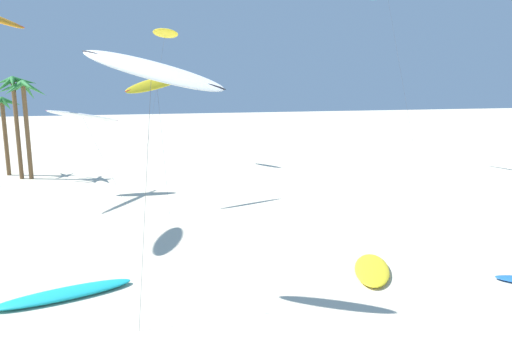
# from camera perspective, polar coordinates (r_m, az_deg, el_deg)

# --- Properties ---
(palm_tree_1) EXTENTS (4.24, 4.44, 10.48)m
(palm_tree_1) POSITION_cam_1_polar(r_m,az_deg,el_deg) (53.18, -27.55, 7.87)
(palm_tree_1) COLOR brown
(palm_tree_1) RESTS_ON ground
(palm_tree_2) EXTENTS (4.71, 4.44, 10.10)m
(palm_tree_2) POSITION_cam_1_polar(r_m,az_deg,el_deg) (52.62, -26.65, 7.66)
(palm_tree_2) COLOR brown
(palm_tree_2) RESTS_ON ground
(palm_tree_3) EXTENTS (3.77, 3.82, 8.38)m
(palm_tree_3) POSITION_cam_1_polar(r_m,az_deg,el_deg) (56.02, -28.67, 6.32)
(palm_tree_3) COLOR brown
(palm_tree_3) RESTS_ON ground
(flying_kite_0) EXTENTS (5.41, 5.48, 10.91)m
(flying_kite_0) POSITION_cam_1_polar(r_m,az_deg,el_deg) (38.36, -12.10, 10.44)
(flying_kite_0) COLOR yellow
(flying_kite_0) RESTS_ON ground
(flying_kite_1) EXTENTS (6.44, 6.68, 7.78)m
(flying_kite_1) POSITION_cam_1_polar(r_m,az_deg,el_deg) (43.52, -20.53, 6.28)
(flying_kite_1) COLOR white
(flying_kite_1) RESTS_ON ground
(flying_kite_2) EXTENTS (5.07, 5.80, 16.22)m
(flying_kite_2) POSITION_cam_1_polar(r_m,az_deg,el_deg) (57.05, -11.11, 16.22)
(flying_kite_2) COLOR yellow
(flying_kite_2) RESTS_ON ground
(flying_kite_5) EXTENTS (6.12, 4.59, 11.53)m
(flying_kite_5) POSITION_cam_1_polar(r_m,az_deg,el_deg) (20.29, -12.73, 11.94)
(flying_kite_5) COLOR white
(flying_kite_5) RESTS_ON ground
(grounded_kite_0) EXTENTS (3.61, 4.77, 0.34)m
(grounded_kite_0) POSITION_cam_1_polar(r_m,az_deg,el_deg) (25.52, 14.06, -11.72)
(grounded_kite_0) COLOR yellow
(grounded_kite_0) RESTS_ON ground
(grounded_kite_1) EXTENTS (6.23, 2.84, 0.35)m
(grounded_kite_1) POSITION_cam_1_polar(r_m,az_deg,el_deg) (23.89, -22.45, -13.81)
(grounded_kite_1) COLOR #19B2B7
(grounded_kite_1) RESTS_ON ground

